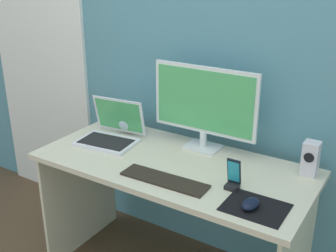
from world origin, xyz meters
TOP-DOWN VIEW (x-y plane):
  - wall_back at (0.00, 0.40)m, footprint 6.00×0.04m
  - door_left at (-1.29, 0.36)m, footprint 0.82×0.02m
  - desk at (0.00, 0.00)m, footprint 1.36×0.63m
  - monitor at (0.05, 0.22)m, footprint 0.57×0.14m
  - speaker_right at (0.60, 0.22)m, footprint 0.07×0.07m
  - laptop at (-0.42, 0.05)m, footprint 0.33×0.30m
  - fishbowl at (-0.42, 0.21)m, footprint 0.15×0.15m
  - keyboard_external at (0.07, -0.18)m, footprint 0.41×0.12m
  - mousepad at (0.49, -0.17)m, footprint 0.25×0.20m
  - mouse at (0.48, -0.19)m, footprint 0.07×0.10m
  - phone_in_dock at (0.35, -0.08)m, footprint 0.06×0.05m

SIDE VIEW (x-z plane):
  - desk at x=0.00m, z-range 0.21..0.93m
  - mousepad at x=0.49m, z-range 0.72..0.72m
  - keyboard_external at x=0.07m, z-range 0.72..0.73m
  - mouse at x=0.48m, z-range 0.72..0.76m
  - laptop at x=-0.42m, z-range 0.65..0.87m
  - phone_in_dock at x=0.35m, z-range 0.70..0.84m
  - fishbowl at x=-0.42m, z-range 0.72..0.87m
  - speaker_right at x=0.60m, z-range 0.72..0.88m
  - monitor at x=0.05m, z-range 0.74..1.18m
  - door_left at x=-1.29m, z-range 0.00..2.02m
  - wall_back at x=0.00m, z-range 0.00..2.50m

